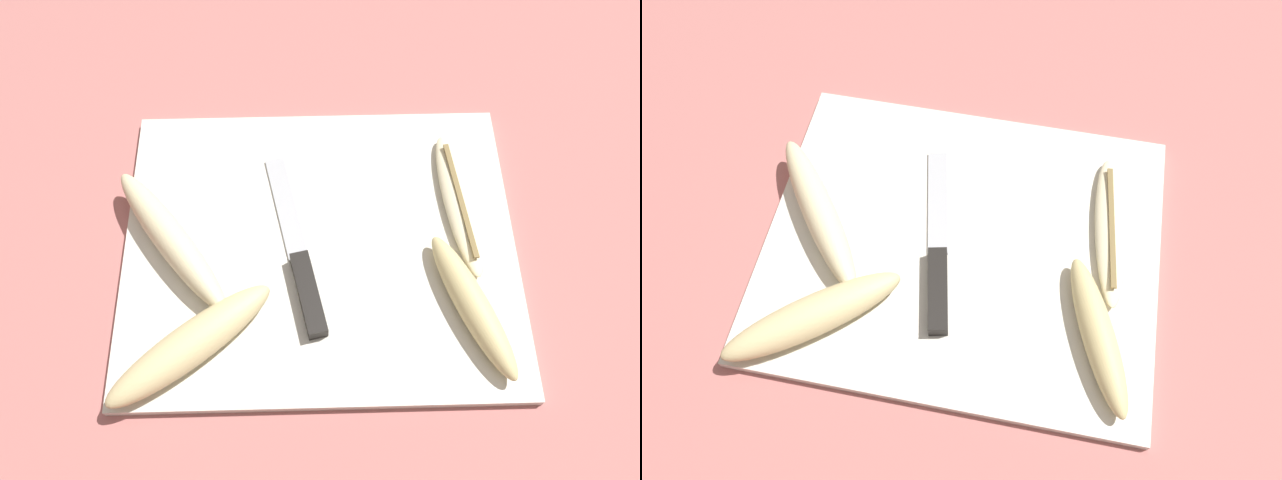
# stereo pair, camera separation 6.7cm
# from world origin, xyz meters

# --- Properties ---
(ground_plane) EXTENTS (4.00, 4.00, 0.00)m
(ground_plane) POSITION_xyz_m (0.00, 0.00, 0.00)
(ground_plane) COLOR #B76B66
(cutting_board) EXTENTS (0.42, 0.35, 0.01)m
(cutting_board) POSITION_xyz_m (0.00, 0.00, 0.01)
(cutting_board) COLOR silver
(cutting_board) RESTS_ON ground_plane
(knife) EXTENTS (0.07, 0.22, 0.02)m
(knife) POSITION_xyz_m (-0.02, -0.04, 0.02)
(knife) COLOR black
(knife) RESTS_ON cutting_board
(banana_bright_far) EXTENTS (0.05, 0.19, 0.02)m
(banana_bright_far) POSITION_xyz_m (0.16, 0.04, 0.02)
(banana_bright_far) COLOR beige
(banana_bright_far) RESTS_ON cutting_board
(banana_cream_curved) EXTENTS (0.15, 0.19, 0.04)m
(banana_cream_curved) POSITION_xyz_m (-0.16, 0.00, 0.03)
(banana_cream_curved) COLOR beige
(banana_cream_curved) RESTS_ON cutting_board
(banana_spotted_left) EXTENTS (0.09, 0.17, 0.03)m
(banana_spotted_left) POSITION_xyz_m (0.15, -0.08, 0.03)
(banana_spotted_left) COLOR #DBC684
(banana_spotted_left) RESTS_ON cutting_board
(banana_mellow_near) EXTENTS (0.18, 0.15, 0.04)m
(banana_mellow_near) POSITION_xyz_m (-0.13, -0.12, 0.03)
(banana_mellow_near) COLOR beige
(banana_mellow_near) RESTS_ON cutting_board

